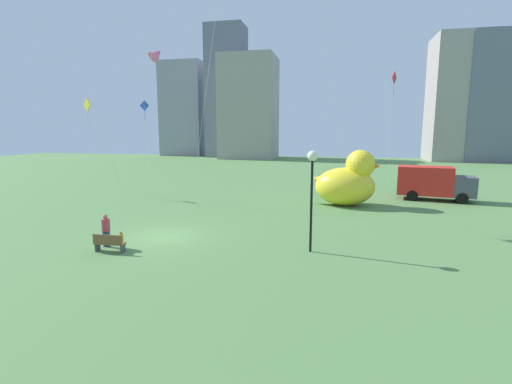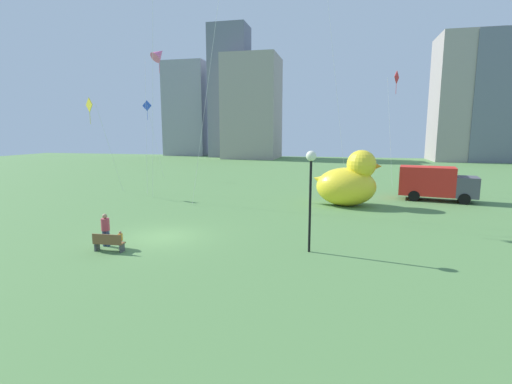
{
  "view_description": "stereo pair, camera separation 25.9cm",
  "coord_description": "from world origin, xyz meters",
  "px_view_note": "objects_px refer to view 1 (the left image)",
  "views": [
    {
      "loc": [
        9.36,
        -18.56,
        5.77
      ],
      "look_at": [
        4.35,
        4.32,
        2.01
      ],
      "focal_mm": 26.38,
      "sensor_mm": 36.0,
      "label": 1
    },
    {
      "loc": [
        9.61,
        -18.51,
        5.77
      ],
      "look_at": [
        4.35,
        4.32,
        2.01
      ],
      "focal_mm": 26.38,
      "sensor_mm": 36.0,
      "label": 2
    }
  ],
  "objects_px": {
    "kite_pink": "(157,54)",
    "kite_yellow": "(88,108)",
    "park_bench": "(109,243)",
    "giant_inflatable_duck": "(347,182)",
    "person_adult": "(106,229)",
    "kite_blue": "(145,108)",
    "box_truck": "(433,183)",
    "person_child": "(121,240)",
    "kite_red": "(394,82)",
    "lamppost": "(312,174)"
  },
  "relations": [
    {
      "from": "lamppost",
      "to": "box_truck",
      "type": "relative_size",
      "value": 0.78
    },
    {
      "from": "box_truck",
      "to": "kite_pink",
      "type": "xyz_separation_m",
      "value": [
        -24.57,
        -0.72,
        11.36
      ]
    },
    {
      "from": "person_adult",
      "to": "box_truck",
      "type": "relative_size",
      "value": 0.27
    },
    {
      "from": "kite_pink",
      "to": "kite_yellow",
      "type": "distance_m",
      "value": 7.92
    },
    {
      "from": "kite_blue",
      "to": "lamppost",
      "type": "bearing_deg",
      "value": -48.69
    },
    {
      "from": "person_adult",
      "to": "person_child",
      "type": "relative_size",
      "value": 1.82
    },
    {
      "from": "box_truck",
      "to": "kite_red",
      "type": "bearing_deg",
      "value": 108.15
    },
    {
      "from": "box_truck",
      "to": "person_adult",
      "type": "bearing_deg",
      "value": -137.49
    },
    {
      "from": "park_bench",
      "to": "person_child",
      "type": "relative_size",
      "value": 1.64
    },
    {
      "from": "park_bench",
      "to": "box_truck",
      "type": "relative_size",
      "value": 0.24
    },
    {
      "from": "giant_inflatable_duck",
      "to": "kite_pink",
      "type": "relative_size",
      "value": 0.39
    },
    {
      "from": "park_bench",
      "to": "person_child",
      "type": "height_order",
      "value": "person_child"
    },
    {
      "from": "person_child",
      "to": "kite_red",
      "type": "distance_m",
      "value": 32.02
    },
    {
      "from": "giant_inflatable_duck",
      "to": "kite_blue",
      "type": "xyz_separation_m",
      "value": [
        -24.02,
        12.78,
        6.7
      ]
    },
    {
      "from": "person_adult",
      "to": "kite_red",
      "type": "height_order",
      "value": "kite_red"
    },
    {
      "from": "park_bench",
      "to": "box_truck",
      "type": "xyz_separation_m",
      "value": [
        18.64,
        18.44,
        0.98
      ]
    },
    {
      "from": "lamppost",
      "to": "giant_inflatable_duck",
      "type": "bearing_deg",
      "value": 81.0
    },
    {
      "from": "giant_inflatable_duck",
      "to": "kite_yellow",
      "type": "xyz_separation_m",
      "value": [
        -22.97,
        0.53,
        6.0
      ]
    },
    {
      "from": "kite_yellow",
      "to": "kite_red",
      "type": "bearing_deg",
      "value": 22.52
    },
    {
      "from": "park_bench",
      "to": "giant_inflatable_duck",
      "type": "distance_m",
      "value": 18.54
    },
    {
      "from": "park_bench",
      "to": "person_child",
      "type": "bearing_deg",
      "value": 52.33
    },
    {
      "from": "box_truck",
      "to": "kite_yellow",
      "type": "height_order",
      "value": "kite_yellow"
    },
    {
      "from": "kite_pink",
      "to": "kite_blue",
      "type": "distance_m",
      "value": 12.38
    },
    {
      "from": "person_adult",
      "to": "kite_blue",
      "type": "xyz_separation_m",
      "value": [
        -11.91,
        26.51,
        7.64
      ]
    },
    {
      "from": "kite_red",
      "to": "kite_blue",
      "type": "relative_size",
      "value": 1.25
    },
    {
      "from": "person_child",
      "to": "kite_yellow",
      "type": "distance_m",
      "value": 20.18
    },
    {
      "from": "box_truck",
      "to": "kite_yellow",
      "type": "bearing_deg",
      "value": -173.56
    },
    {
      "from": "person_child",
      "to": "kite_blue",
      "type": "relative_size",
      "value": 0.1
    },
    {
      "from": "person_adult",
      "to": "giant_inflatable_duck",
      "type": "height_order",
      "value": "giant_inflatable_duck"
    },
    {
      "from": "box_truck",
      "to": "kite_blue",
      "type": "bearing_deg",
      "value": 164.18
    },
    {
      "from": "park_bench",
      "to": "lamppost",
      "type": "height_order",
      "value": "lamppost"
    },
    {
      "from": "giant_inflatable_duck",
      "to": "box_truck",
      "type": "height_order",
      "value": "giant_inflatable_duck"
    },
    {
      "from": "person_child",
      "to": "kite_red",
      "type": "height_order",
      "value": "kite_red"
    },
    {
      "from": "box_truck",
      "to": "kite_pink",
      "type": "distance_m",
      "value": 27.08
    },
    {
      "from": "kite_blue",
      "to": "person_child",
      "type": "bearing_deg",
      "value": -64.26
    },
    {
      "from": "person_child",
      "to": "person_adult",
      "type": "bearing_deg",
      "value": 163.8
    },
    {
      "from": "kite_blue",
      "to": "kite_pink",
      "type": "bearing_deg",
      "value": -55.29
    },
    {
      "from": "giant_inflatable_duck",
      "to": "kite_blue",
      "type": "relative_size",
      "value": 0.56
    },
    {
      "from": "person_child",
      "to": "kite_blue",
      "type": "bearing_deg",
      "value": 115.74
    },
    {
      "from": "box_truck",
      "to": "kite_pink",
      "type": "bearing_deg",
      "value": -178.32
    },
    {
      "from": "park_bench",
      "to": "kite_pink",
      "type": "height_order",
      "value": "kite_pink"
    },
    {
      "from": "lamppost",
      "to": "kite_red",
      "type": "xyz_separation_m",
      "value": [
        6.51,
        24.28,
        6.99
      ]
    },
    {
      "from": "giant_inflatable_duck",
      "to": "kite_blue",
      "type": "height_order",
      "value": "kite_blue"
    },
    {
      "from": "person_adult",
      "to": "lamppost",
      "type": "xyz_separation_m",
      "value": [
        10.15,
        1.41,
        2.86
      ]
    },
    {
      "from": "kite_yellow",
      "to": "kite_blue",
      "type": "bearing_deg",
      "value": 94.88
    },
    {
      "from": "park_bench",
      "to": "kite_blue",
      "type": "xyz_separation_m",
      "value": [
        -12.56,
        27.28,
        8.1
      ]
    },
    {
      "from": "person_adult",
      "to": "box_truck",
      "type": "distance_m",
      "value": 26.16
    },
    {
      "from": "lamppost",
      "to": "kite_yellow",
      "type": "relative_size",
      "value": 0.56
    },
    {
      "from": "person_child",
      "to": "giant_inflatable_duck",
      "type": "distance_m",
      "value": 17.94
    },
    {
      "from": "person_child",
      "to": "box_truck",
      "type": "height_order",
      "value": "box_truck"
    }
  ]
}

